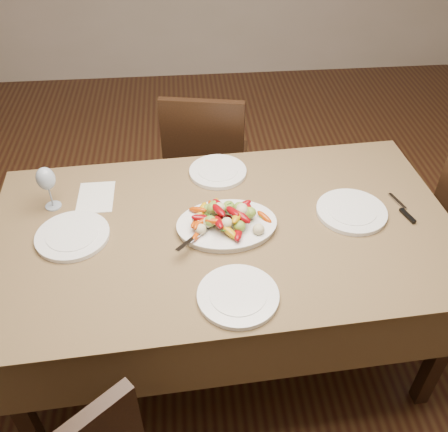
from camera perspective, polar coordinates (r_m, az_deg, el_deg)
floor at (r=2.58m, az=0.13°, el=-13.15°), size 6.00×6.00×0.00m
dining_table at (r=2.24m, az=0.00°, el=-8.58°), size 1.89×1.14×0.76m
chair_far at (r=2.85m, az=-1.82°, el=6.34°), size 0.49×0.49×0.95m
serving_platter at (r=1.96m, az=0.32°, el=-1.15°), size 0.40×0.30×0.02m
roasted_vegetables at (r=1.93m, az=0.32°, el=0.11°), size 0.32×0.23×0.09m
serving_spoon at (r=1.90m, az=-1.45°, el=-1.25°), size 0.25×0.23×0.03m
plate_left at (r=2.01m, az=-16.91°, el=-2.19°), size 0.28×0.28×0.02m
plate_right at (r=2.10m, az=14.36°, el=0.49°), size 0.29×0.29×0.02m
plate_far at (r=2.26m, az=-0.71°, el=5.07°), size 0.26×0.26×0.02m
plate_near at (r=1.72m, az=1.61°, el=-9.12°), size 0.28×0.28×0.02m
wine_glass at (r=2.13m, az=-19.47°, el=3.15°), size 0.08×0.08×0.20m
menu_card at (r=2.19m, az=-14.44°, el=2.10°), size 0.15×0.21×0.00m
table_knife at (r=2.18m, az=19.75°, el=0.71°), size 0.07×0.20×0.01m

